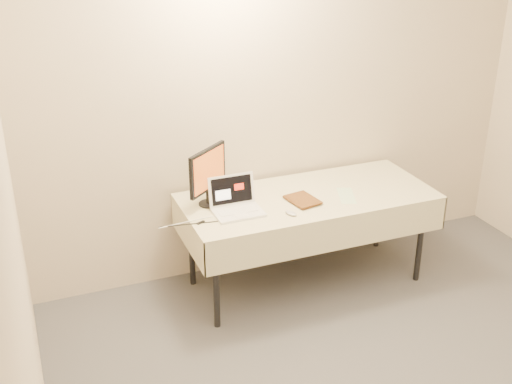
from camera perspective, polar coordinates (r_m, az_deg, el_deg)
name	(u,v)px	position (r m, az deg, el deg)	size (l,w,h in m)	color
back_wall	(284,98)	(4.89, 2.54, 8.32)	(4.00, 0.10, 2.70)	beige
table	(308,203)	(4.74, 4.64, -0.98)	(1.86, 0.81, 0.74)	black
laptop	(236,203)	(4.45, -1.83, -1.00)	(0.33, 0.28, 0.23)	white
monitor	(208,172)	(4.47, -4.31, 1.75)	(0.34, 0.27, 0.42)	black
book	(292,189)	(4.51, 3.26, 0.29)	(0.18, 0.02, 0.25)	#92541A
alarm_clock	(240,188)	(4.76, -1.42, 0.36)	(0.13, 0.06, 0.05)	black
clicker	(291,213)	(4.41, 3.11, -1.89)	(0.05, 0.10, 0.02)	#B8B8BA
paper_form	(346,196)	(4.74, 8.04, -0.32)	(0.11, 0.28, 0.00)	beige
usb_dongle	(201,223)	(4.31, -4.94, -2.72)	(0.06, 0.02, 0.01)	black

